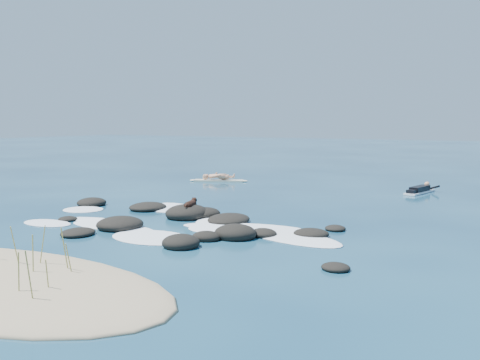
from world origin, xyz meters
The scene contains 7 objects.
ground centered at (0.00, 0.00, 0.00)m, with size 160.00×160.00×0.00m, color #0A2642.
dune_grass centered at (0.15, -7.90, 0.59)m, with size 4.34×1.92×1.11m.
reef_rocks centered at (-0.41, -1.06, 0.11)m, with size 12.67×6.00×0.62m.
breaking_foam centered at (-0.29, -1.33, 0.01)m, with size 11.49×6.52×0.12m.
standing_surfer_rig centered at (-5.75, 9.79, 0.73)m, with size 3.11×1.55×1.85m.
paddling_surfer_rig centered at (4.84, 10.38, 0.16)m, with size 1.25×2.64×0.46m.
dog centered at (-0.75, 0.00, 0.45)m, with size 0.44×1.06×0.68m.
Camera 1 is at (9.76, -14.94, 3.33)m, focal length 40.00 mm.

